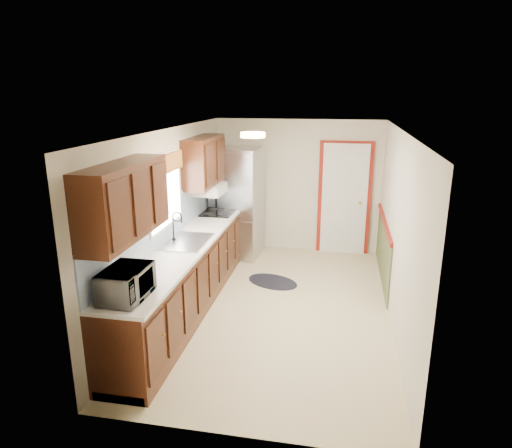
% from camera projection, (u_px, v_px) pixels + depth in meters
% --- Properties ---
extents(room_shell, '(3.20, 5.20, 2.52)m').
position_uv_depth(room_shell, '(278.00, 224.00, 5.96)').
color(room_shell, beige).
rests_on(room_shell, ground).
extents(kitchen_run, '(0.63, 4.00, 2.20)m').
position_uv_depth(kitchen_run, '(182.00, 253.00, 6.02)').
color(kitchen_run, '#38180C').
rests_on(kitchen_run, ground).
extents(back_wall_trim, '(1.12, 2.30, 2.08)m').
position_uv_depth(back_wall_trim, '(352.00, 209.00, 7.96)').
color(back_wall_trim, maroon).
rests_on(back_wall_trim, ground).
extents(ceiling_fixture, '(0.30, 0.30, 0.06)m').
position_uv_depth(ceiling_fixture, '(253.00, 135.00, 5.50)').
color(ceiling_fixture, '#FFD88C').
rests_on(ceiling_fixture, room_shell).
extents(microwave, '(0.31, 0.56, 0.38)m').
position_uv_depth(microwave, '(126.00, 280.00, 4.36)').
color(microwave, white).
rests_on(microwave, kitchen_run).
extents(refrigerator, '(0.86, 0.84, 1.94)m').
position_uv_depth(refrigerator, '(237.00, 203.00, 8.09)').
color(refrigerator, '#B7B7BC').
rests_on(refrigerator, ground).
extents(rug, '(0.98, 0.84, 0.01)m').
position_uv_depth(rug, '(273.00, 282.00, 7.12)').
color(rug, black).
rests_on(rug, ground).
extents(cooktop, '(0.50, 0.60, 0.02)m').
position_uv_depth(cooktop, '(218.00, 212.00, 7.51)').
color(cooktop, black).
rests_on(cooktop, kitchen_run).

